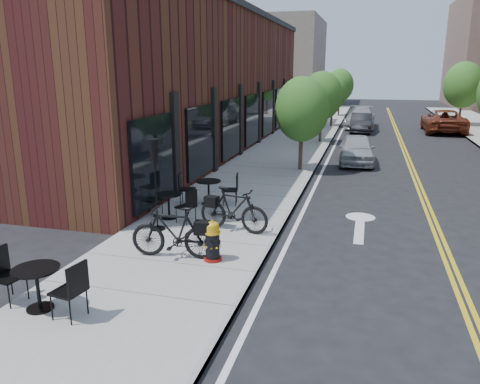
% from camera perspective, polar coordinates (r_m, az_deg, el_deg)
% --- Properties ---
extents(ground, '(120.00, 120.00, 0.00)m').
position_cam_1_polar(ground, '(11.24, 3.78, -7.19)').
color(ground, black).
rests_on(ground, ground).
extents(sidewalk_near, '(4.00, 70.00, 0.12)m').
position_cam_1_polar(sidewalk_near, '(21.04, 3.93, 3.40)').
color(sidewalk_near, '#9E9B93').
rests_on(sidewalk_near, ground).
extents(building_near, '(5.00, 28.00, 7.00)m').
position_cam_1_polar(building_near, '(25.70, -4.23, 13.19)').
color(building_near, '#3F1514').
rests_on(building_near, ground).
extents(bg_building_left, '(8.00, 14.00, 10.00)m').
position_cam_1_polar(bg_building_left, '(59.09, 5.71, 15.50)').
color(bg_building_left, '#726656').
rests_on(bg_building_left, ground).
extents(tree_near_a, '(2.20, 2.20, 3.81)m').
position_cam_1_polar(tree_near_a, '(19.47, 7.57, 9.96)').
color(tree_near_a, '#382B1E').
rests_on(tree_near_a, sidewalk_near).
extents(tree_near_b, '(2.30, 2.30, 3.98)m').
position_cam_1_polar(tree_near_b, '(27.40, 9.94, 11.46)').
color(tree_near_b, '#382B1E').
rests_on(tree_near_b, sidewalk_near).
extents(tree_near_c, '(2.10, 2.10, 3.67)m').
position_cam_1_polar(tree_near_c, '(35.37, 11.23, 11.81)').
color(tree_near_c, '#382B1E').
rests_on(tree_near_c, sidewalk_near).
extents(tree_near_d, '(2.40, 2.40, 4.11)m').
position_cam_1_polar(tree_near_d, '(43.33, 12.08, 12.61)').
color(tree_near_d, '#382B1E').
rests_on(tree_near_d, sidewalk_near).
extents(tree_far_c, '(2.80, 2.80, 4.62)m').
position_cam_1_polar(tree_far_c, '(38.81, 25.58, 11.69)').
color(tree_far_c, '#382B1E').
rests_on(tree_far_c, sidewalk_far).
extents(fire_hydrant, '(0.45, 0.45, 0.92)m').
position_cam_1_polar(fire_hydrant, '(10.27, -3.37, -6.02)').
color(fire_hydrant, maroon).
rests_on(fire_hydrant, sidewalk_near).
extents(bicycle_left, '(2.02, 0.76, 1.18)m').
position_cam_1_polar(bicycle_left, '(10.45, -8.04, -4.89)').
color(bicycle_left, black).
rests_on(bicycle_left, sidewalk_near).
extents(bicycle_right, '(1.99, 0.88, 1.16)m').
position_cam_1_polar(bicycle_right, '(12.03, -0.80, -2.15)').
color(bicycle_right, black).
rests_on(bicycle_right, sidewalk_near).
extents(bistro_set_a, '(1.90, 0.91, 1.01)m').
position_cam_1_polar(bistro_set_a, '(8.95, -23.48, -10.08)').
color(bistro_set_a, black).
rests_on(bistro_set_a, sidewalk_near).
extents(bistro_set_b, '(1.84, 0.92, 0.97)m').
position_cam_1_polar(bistro_set_b, '(14.50, -3.85, 0.40)').
color(bistro_set_b, black).
rests_on(bistro_set_b, sidewalk_near).
extents(bistro_set_c, '(1.76, 1.01, 0.93)m').
position_cam_1_polar(bistro_set_c, '(13.23, -8.70, -1.23)').
color(bistro_set_c, black).
rests_on(bistro_set_c, sidewalk_near).
extents(patio_umbrella, '(0.39, 0.39, 2.38)m').
position_cam_1_polar(patio_umbrella, '(12.06, -10.36, 3.21)').
color(patio_umbrella, black).
rests_on(patio_umbrella, sidewalk_near).
extents(parked_car_a, '(1.76, 3.92, 1.31)m').
position_cam_1_polar(parked_car_a, '(22.05, 14.01, 5.09)').
color(parked_car_a, '#A8ACB0').
rests_on(parked_car_a, ground).
extents(parked_car_b, '(1.39, 3.89, 1.28)m').
position_cam_1_polar(parked_car_b, '(33.16, 14.54, 8.16)').
color(parked_car_b, black).
rests_on(parked_car_b, ground).
extents(parked_car_c, '(2.14, 5.16, 1.49)m').
position_cam_1_polar(parked_car_c, '(35.71, 14.43, 8.78)').
color(parked_car_c, '#A0A0A5').
rests_on(parked_car_c, ground).
extents(parked_car_far, '(2.61, 5.57, 1.54)m').
position_cam_1_polar(parked_car_far, '(34.93, 23.55, 7.94)').
color(parked_car_far, maroon).
rests_on(parked_car_far, ground).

